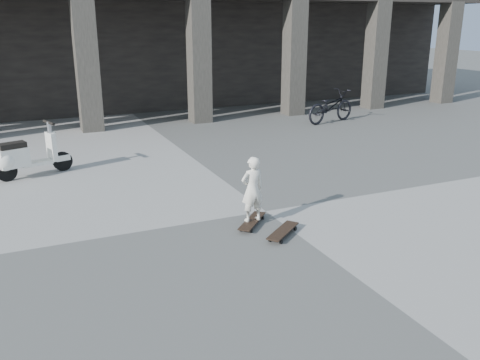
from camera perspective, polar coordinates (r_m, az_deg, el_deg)
name	(u,v)px	position (r m, az deg, el deg)	size (l,w,h in m)	color
ground	(266,211)	(9.14, 2.90, -3.52)	(90.00, 90.00, 0.00)	#51514E
colonnade	(112,27)	(21.73, -14.16, 16.32)	(28.00, 8.82, 6.00)	black
longboard	(252,221)	(8.50, 1.37, -4.67)	(0.75, 0.77, 0.09)	black
skateboard_spare	(283,231)	(8.11, 4.84, -5.77)	(0.79, 0.69, 0.10)	black
child	(252,189)	(8.30, 1.39, -1.04)	(0.40, 0.26, 1.10)	silver
scooter	(21,158)	(11.88, -23.42, 2.33)	(1.62, 0.80, 1.17)	black
bicycle	(331,106)	(17.37, 10.14, 8.14)	(0.72, 2.06, 1.08)	black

